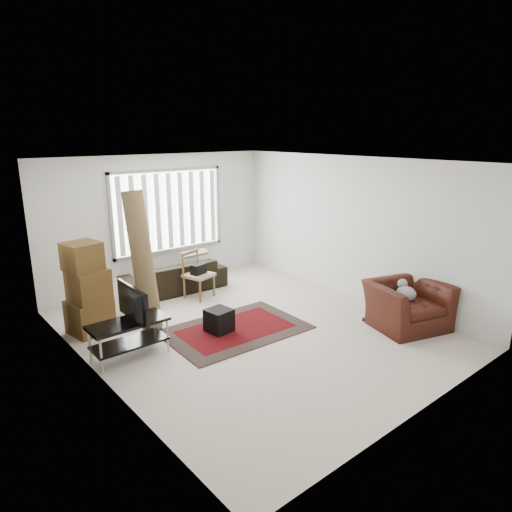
% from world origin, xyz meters
% --- Properties ---
extents(room, '(6.00, 6.02, 2.71)m').
position_xyz_m(room, '(0.03, 0.51, 1.76)').
color(room, beige).
rests_on(room, ground).
extents(persian_rug, '(2.30, 1.59, 0.02)m').
position_xyz_m(persian_rug, '(-0.24, 0.15, 0.01)').
color(persian_rug, black).
rests_on(persian_rug, ground).
extents(tv_stand, '(1.10, 0.49, 0.55)m').
position_xyz_m(tv_stand, '(-1.95, 0.38, 0.40)').
color(tv_stand, black).
rests_on(tv_stand, ground).
extents(tv, '(0.12, 0.89, 0.51)m').
position_xyz_m(tv, '(-1.95, 0.38, 0.80)').
color(tv, black).
rests_on(tv, tv_stand).
extents(subwoofer, '(0.41, 0.41, 0.37)m').
position_xyz_m(subwoofer, '(-0.48, 0.26, 0.20)').
color(subwoofer, black).
rests_on(subwoofer, persian_rug).
extents(moving_boxes, '(0.70, 0.65, 1.48)m').
position_xyz_m(moving_boxes, '(-2.06, 1.59, 0.69)').
color(moving_boxes, brown).
rests_on(moving_boxes, ground).
extents(white_flatpack, '(0.52, 0.28, 0.63)m').
position_xyz_m(white_flatpack, '(-1.61, 2.02, 0.31)').
color(white_flatpack, silver).
rests_on(white_flatpack, ground).
extents(rolled_rug, '(0.36, 0.74, 2.26)m').
position_xyz_m(rolled_rug, '(-1.27, 1.23, 1.13)').
color(rolled_rug, brown).
rests_on(rolled_rug, ground).
extents(sofa, '(2.11, 1.01, 0.79)m').
position_xyz_m(sofa, '(-0.03, 2.45, 0.40)').
color(sofa, black).
rests_on(sofa, ground).
extents(side_chair, '(0.60, 0.60, 0.90)m').
position_xyz_m(side_chair, '(0.15, 1.84, 0.50)').
color(side_chair, '#89795A').
rests_on(side_chair, ground).
extents(armchair, '(1.43, 1.33, 0.87)m').
position_xyz_m(armchair, '(2.03, -1.55, 0.44)').
color(armchair, '#38130B').
rests_on(armchair, ground).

